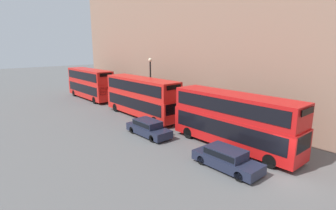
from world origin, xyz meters
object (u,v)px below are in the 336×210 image
bus_leading (234,119)px  pedestrian (109,92)px  car_hatchback (148,127)px  bus_second_in_queue (141,96)px  car_dark_sedan (226,158)px  bus_third_in_queue (90,83)px

bus_leading → pedestrian: bearing=84.1°
pedestrian → car_hatchback: bearing=-108.2°
bus_leading → bus_second_in_queue: bus_second_in_queue is taller
bus_leading → bus_second_in_queue: (0.00, 12.57, 0.02)m
bus_second_in_queue → car_dark_sedan: bearing=-103.2°
car_dark_sedan → bus_third_in_queue: bearing=83.1°
bus_third_in_queue → pedestrian: bearing=-23.2°
bus_third_in_queue → bus_second_in_queue: bearing=-90.0°
bus_leading → bus_second_in_queue: bearing=90.0°
bus_third_in_queue → car_dark_sedan: 28.25m
bus_leading → bus_third_in_queue: 26.05m
bus_third_in_queue → pedestrian: bus_third_in_queue is taller
car_hatchback → car_dark_sedan: bearing=-90.0°
bus_third_in_queue → car_dark_sedan: bearing=-96.9°
bus_third_in_queue → pedestrian: size_ratio=5.76×
bus_second_in_queue → bus_third_in_queue: 13.49m
bus_leading → bus_second_in_queue: 12.57m
bus_second_in_queue → car_dark_sedan: size_ratio=2.34×
bus_second_in_queue → car_dark_sedan: (-3.40, -14.51, -1.71)m
bus_second_in_queue → car_hatchback: size_ratio=2.33×
car_hatchback → pedestrian: pedestrian is taller
bus_leading → bus_third_in_queue: bus_third_in_queue is taller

